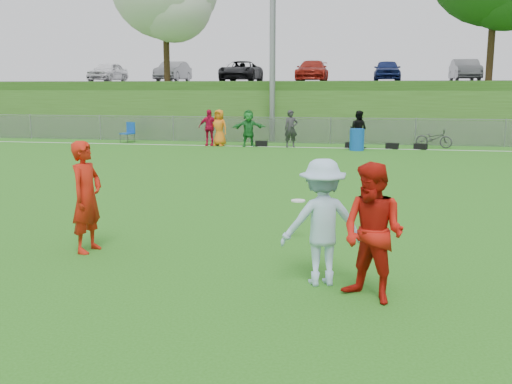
% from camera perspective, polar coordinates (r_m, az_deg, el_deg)
% --- Properties ---
extents(ground, '(120.00, 120.00, 0.00)m').
position_cam_1_polar(ground, '(8.55, -0.36, -8.02)').
color(ground, '#256615').
rests_on(ground, ground).
extents(sideline_far, '(60.00, 0.10, 0.01)m').
position_cam_1_polar(sideline_far, '(26.14, 7.18, 4.41)').
color(sideline_far, white).
rests_on(sideline_far, ground).
extents(fence, '(58.00, 0.06, 1.30)m').
position_cam_1_polar(fence, '(28.08, 7.46, 6.13)').
color(fence, gray).
rests_on(fence, ground).
extents(light_pole, '(1.20, 0.40, 12.15)m').
position_cam_1_polar(light_pole, '(29.39, 1.69, 18.24)').
color(light_pole, gray).
rests_on(light_pole, ground).
extents(berm, '(120.00, 18.00, 3.00)m').
position_cam_1_polar(berm, '(39.01, 8.42, 8.53)').
color(berm, '#294F16').
rests_on(berm, ground).
extents(parking_lot, '(120.00, 12.00, 0.10)m').
position_cam_1_polar(parking_lot, '(40.99, 8.59, 10.78)').
color(parking_lot, black).
rests_on(parking_lot, berm).
extents(car_row, '(32.04, 5.18, 1.44)m').
position_cam_1_polar(car_row, '(40.07, 6.86, 11.94)').
color(car_row, white).
rests_on(car_row, parking_lot).
extents(spectator_row, '(7.92, 1.04, 1.69)m').
position_cam_1_polar(spectator_row, '(26.41, 0.78, 6.38)').
color(spectator_row, '#B90C33').
rests_on(spectator_row, ground).
extents(gear_bags, '(7.75, 0.51, 0.26)m').
position_cam_1_polar(gear_bags, '(26.19, 9.90, 4.62)').
color(gear_bags, black).
rests_on(gear_bags, ground).
extents(player_red_left, '(0.53, 0.73, 1.85)m').
position_cam_1_polar(player_red_left, '(9.80, -16.58, -0.47)').
color(player_red_left, red).
rests_on(player_red_left, ground).
extents(player_red_center, '(1.10, 1.05, 1.79)m').
position_cam_1_polar(player_red_center, '(7.36, 11.63, -4.03)').
color(player_red_center, red).
rests_on(player_red_center, ground).
extents(player_blue, '(1.29, 0.99, 1.76)m').
position_cam_1_polar(player_blue, '(7.89, 6.60, -3.03)').
color(player_blue, '#A7CAE8').
rests_on(player_blue, ground).
extents(frisbee, '(0.25, 0.25, 0.02)m').
position_cam_1_polar(frisbee, '(10.12, 4.24, -0.88)').
color(frisbee, silver).
rests_on(frisbee, ground).
extents(recycling_bin, '(0.83, 0.83, 0.94)m').
position_cam_1_polar(recycling_bin, '(25.26, 10.06, 5.18)').
color(recycling_bin, '#104DAE').
rests_on(recycling_bin, ground).
extents(camp_chair, '(0.73, 0.74, 1.00)m').
position_cam_1_polar(camp_chair, '(29.26, -12.72, 5.44)').
color(camp_chair, '#0F43A2').
rests_on(camp_chair, ground).
extents(bicycle, '(1.73, 1.07, 0.86)m').
position_cam_1_polar(bicycle, '(27.24, 17.38, 5.15)').
color(bicycle, '#2E2F31').
rests_on(bicycle, ground).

